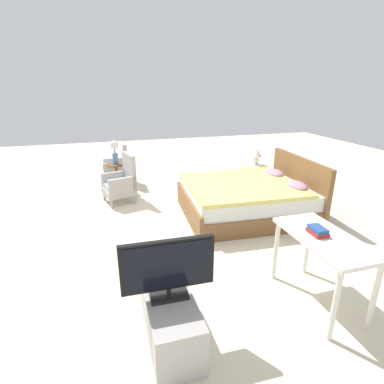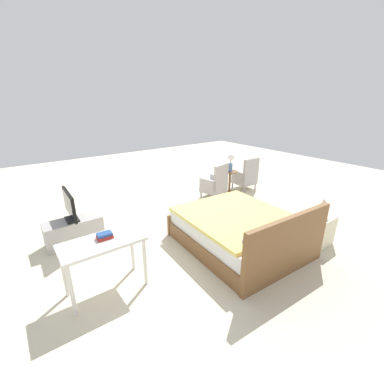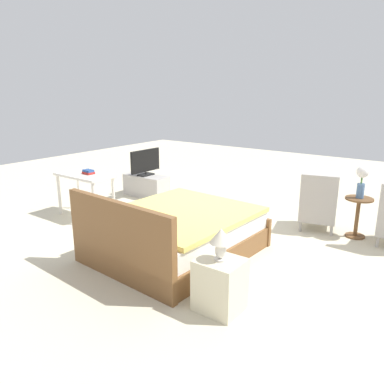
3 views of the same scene
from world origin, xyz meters
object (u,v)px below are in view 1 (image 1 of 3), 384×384
object	(u,v)px
bed	(248,198)
flower_vase	(115,150)
tv_flatscreen	(168,268)
vanity_desk	(323,246)
armchair_by_window_right	(122,183)
nightstand	(255,177)
book_stack	(318,231)
armchair_by_window_left	(118,168)
table_lamp	(256,155)
side_table	(117,175)
tv_stand	(169,316)

from	to	relation	value
bed	flower_vase	size ratio (longest dim) A/B	4.50
tv_flatscreen	vanity_desk	xyz separation A→B (m)	(-0.05, 1.56, -0.08)
armchair_by_window_right	tv_flatscreen	bearing A→B (deg)	2.75
bed	nightstand	xyz separation A→B (m)	(-1.19, 0.75, -0.03)
tv_flatscreen	vanity_desk	world-z (taller)	tv_flatscreen
book_stack	flower_vase	bearing A→B (deg)	-156.41
bed	vanity_desk	size ratio (longest dim) A/B	2.07
bed	armchair_by_window_left	world-z (taller)	bed
armchair_by_window_right	table_lamp	xyz separation A→B (m)	(0.04, 2.80, 0.38)
side_table	tv_stand	distance (m)	4.09
nightstand	side_table	bearing A→B (deg)	-102.10
vanity_desk	book_stack	xyz separation A→B (m)	(-0.06, -0.05, 0.15)
bed	armchair_by_window_right	size ratio (longest dim) A/B	2.34
side_table	table_lamp	bearing A→B (deg)	77.90
tv_flatscreen	vanity_desk	size ratio (longest dim) A/B	0.75
side_table	tv_flatscreen	bearing A→B (deg)	3.15
tv_stand	vanity_desk	world-z (taller)	vanity_desk
nightstand	flower_vase	bearing A→B (deg)	-102.10
armchair_by_window_right	flower_vase	bearing A→B (deg)	-174.36
vanity_desk	armchair_by_window_left	bearing A→B (deg)	-159.52
flower_vase	tv_flatscreen	bearing A→B (deg)	3.15
armchair_by_window_right	bed	bearing A→B (deg)	58.96
flower_vase	nightstand	xyz separation A→B (m)	(0.61, 2.85, -0.63)
armchair_by_window_right	vanity_desk	xyz separation A→B (m)	(3.46, 1.73, 0.27)
nightstand	armchair_by_window_left	bearing A→B (deg)	-113.17
book_stack	armchair_by_window_right	bearing A→B (deg)	-153.75
flower_vase	armchair_by_window_left	bearing A→B (deg)	174.31
armchair_by_window_right	side_table	distance (m)	0.57
flower_vase	vanity_desk	xyz separation A→B (m)	(4.04, 1.78, -0.26)
armchair_by_window_right	armchair_by_window_left	bearing A→B (deg)	179.91
flower_vase	nightstand	bearing A→B (deg)	77.90
vanity_desk	tv_stand	bearing A→B (deg)	-88.33
armchair_by_window_left	flower_vase	world-z (taller)	flower_vase
tv_stand	side_table	bearing A→B (deg)	-176.85
flower_vase	tv_stand	xyz separation A→B (m)	(4.08, 0.22, -0.68)
tv_flatscreen	book_stack	xyz separation A→B (m)	(-0.10, 1.51, 0.07)
bed	nightstand	bearing A→B (deg)	147.62
bed	side_table	size ratio (longest dim) A/B	3.53
bed	table_lamp	size ratio (longest dim) A/B	6.51
armchair_by_window_left	side_table	world-z (taller)	armchair_by_window_left
table_lamp	tv_stand	distance (m)	4.39
side_table	table_lamp	xyz separation A→B (m)	(0.61, 2.85, 0.37)
table_lamp	book_stack	xyz separation A→B (m)	(3.37, -1.11, 0.04)
armchair_by_window_left	book_stack	world-z (taller)	armchair_by_window_left
side_table	tv_stand	world-z (taller)	side_table
flower_vase	vanity_desk	size ratio (longest dim) A/B	0.46
tv_flatscreen	book_stack	distance (m)	1.52
flower_vase	nightstand	distance (m)	2.98
bed	armchair_by_window_left	bearing A→B (deg)	-139.44
armchair_by_window_left	vanity_desk	distance (m)	4.94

